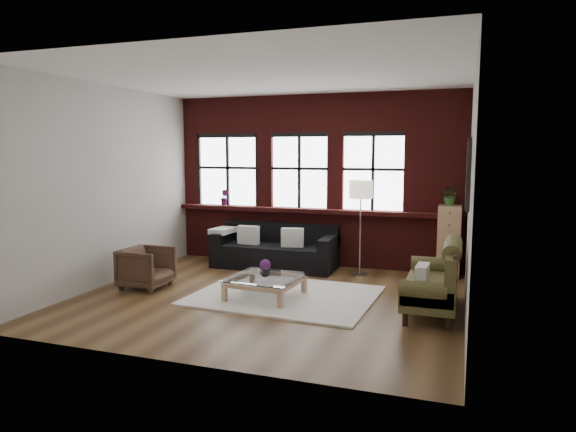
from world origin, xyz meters
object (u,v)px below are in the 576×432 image
(vase, at_px, (265,272))
(floor_lamp, at_px, (360,224))
(dark_sofa, at_px, (275,246))
(coffee_table, at_px, (265,288))
(armchair, at_px, (146,268))
(drawer_chest, at_px, (449,241))
(vintage_settee, at_px, (431,278))

(vase, xyz_separation_m, floor_lamp, (1.03, 1.86, 0.51))
(dark_sofa, bearing_deg, coffee_table, -73.46)
(vase, bearing_deg, armchair, -178.24)
(drawer_chest, bearing_deg, vase, -137.93)
(vase, height_order, drawer_chest, drawer_chest)
(vintage_settee, relative_size, coffee_table, 1.72)
(floor_lamp, bearing_deg, armchair, -147.67)
(armchair, xyz_separation_m, vase, (2.00, 0.06, 0.07))
(armchair, xyz_separation_m, floor_lamp, (3.03, 1.92, 0.58))
(vintage_settee, distance_m, coffee_table, 2.36)
(vintage_settee, bearing_deg, floor_lamp, 127.64)
(vintage_settee, bearing_deg, vase, -175.73)
(dark_sofa, relative_size, drawer_chest, 1.83)
(coffee_table, distance_m, vase, 0.24)
(coffee_table, relative_size, vase, 6.96)
(dark_sofa, distance_m, floor_lamp, 1.68)
(vase, bearing_deg, dark_sofa, 106.54)
(armchair, bearing_deg, vase, -88.16)
(vintage_settee, bearing_deg, armchair, -176.89)
(dark_sofa, height_order, floor_lamp, floor_lamp)
(drawer_chest, xyz_separation_m, floor_lamp, (-1.46, -0.39, 0.28))
(vintage_settee, bearing_deg, dark_sofa, 148.75)
(vintage_settee, xyz_separation_m, vase, (-2.33, -0.17, -0.06))
(armchair, bearing_deg, floor_lamp, -57.59)
(armchair, distance_m, coffee_table, 2.01)
(armchair, distance_m, floor_lamp, 3.63)
(armchair, relative_size, coffee_table, 0.71)
(armchair, height_order, coffee_table, armchair)
(dark_sofa, distance_m, drawer_chest, 3.09)
(vase, distance_m, drawer_chest, 3.37)
(floor_lamp, bearing_deg, vintage_settee, -52.36)
(floor_lamp, bearing_deg, vase, -119.09)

